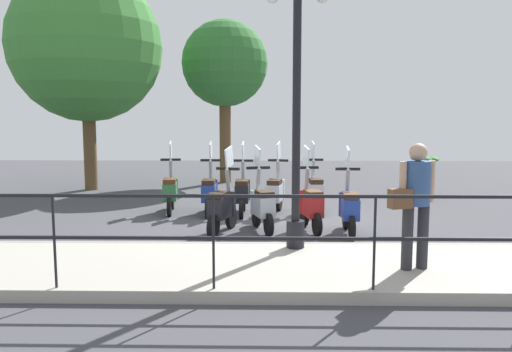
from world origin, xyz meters
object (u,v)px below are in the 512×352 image
at_px(scooter_near_3, 222,206).
at_px(scooter_far_2, 242,192).
at_px(lamp_post_near, 296,124).
at_px(tree_distant, 225,65).
at_px(scooter_far_1, 276,192).
at_px(potted_palm, 424,180).
at_px(scooter_far_3, 210,192).
at_px(scooter_near_0, 349,207).
at_px(scooter_far_4, 170,191).
at_px(pedestrian_with_bag, 415,196).
at_px(scooter_far_0, 315,191).
at_px(scooter_near_1, 311,205).
at_px(scooter_near_2, 262,205).
at_px(tree_large, 86,47).

height_order(scooter_near_3, scooter_far_2, same).
distance_m(lamp_post_near, tree_distant, 8.88).
xyz_separation_m(lamp_post_near, scooter_far_1, (3.28, 0.22, -1.47)).
relative_size(potted_palm, scooter_far_3, 0.69).
bearing_deg(scooter_near_0, scooter_near_3, 91.29).
distance_m(scooter_near_3, scooter_far_1, 2.01).
bearing_deg(scooter_far_4, scooter_far_3, -105.85).
bearing_deg(scooter_near_3, tree_distant, 21.82).
xyz_separation_m(potted_palm, scooter_near_3, (-4.14, 4.85, 0.04)).
height_order(lamp_post_near, potted_palm, lamp_post_near).
height_order(pedestrian_with_bag, scooter_far_0, pedestrian_with_bag).
relative_size(scooter_near_3, scooter_far_3, 1.00).
distance_m(scooter_near_1, scooter_near_2, 0.88).
bearing_deg(scooter_far_2, scooter_far_1, -82.82).
relative_size(pedestrian_with_bag, scooter_far_0, 1.03).
xyz_separation_m(potted_palm, scooter_near_1, (-3.92, 3.27, 0.04)).
height_order(tree_large, scooter_near_1, tree_large).
height_order(pedestrian_with_bag, scooter_near_3, pedestrian_with_bag).
height_order(scooter_near_1, scooter_near_3, same).
bearing_deg(scooter_near_0, pedestrian_with_bag, -169.49).
bearing_deg(pedestrian_with_bag, scooter_far_4, 24.99).
xyz_separation_m(potted_palm, scooter_far_1, (-2.38, 3.87, 0.04)).
bearing_deg(scooter_near_1, scooter_near_3, 86.45).
relative_size(scooter_near_1, scooter_far_3, 1.00).
bearing_deg(scooter_far_1, scooter_near_2, -178.28).
bearing_deg(scooter_far_2, scooter_near_2, -163.52).
relative_size(pedestrian_with_bag, scooter_far_3, 1.03).
bearing_deg(tree_large, scooter_near_2, -136.29).
relative_size(scooter_near_2, scooter_far_0, 1.00).
xyz_separation_m(tree_distant, scooter_near_3, (-7.03, -0.51, -3.19)).
height_order(potted_palm, scooter_near_2, scooter_near_2).
bearing_deg(scooter_far_4, pedestrian_with_bag, -145.30).
height_order(scooter_near_0, scooter_far_0, same).
distance_m(pedestrian_with_bag, scooter_far_3, 5.30).
distance_m(lamp_post_near, scooter_far_2, 3.64).
bearing_deg(scooter_near_2, scooter_near_3, 87.20).
bearing_deg(scooter_far_1, pedestrian_with_bag, -147.51).
distance_m(scooter_near_0, scooter_far_2, 2.59).
bearing_deg(tree_large, scooter_far_1, -124.39).
bearing_deg(scooter_near_3, lamp_post_near, -123.84).
bearing_deg(lamp_post_near, pedestrian_with_bag, -125.90).
bearing_deg(scooter_far_3, potted_palm, -66.01).
bearing_deg(scooter_near_0, scooter_far_2, 50.95).
relative_size(scooter_near_1, scooter_far_4, 1.00).
bearing_deg(potted_palm, scooter_near_3, 130.44).
relative_size(scooter_near_1, scooter_far_0, 1.00).
bearing_deg(scooter_far_4, scooter_near_3, -152.44).
relative_size(lamp_post_near, tree_distant, 0.81).
bearing_deg(scooter_near_1, scooter_far_0, -19.27).
height_order(scooter_near_0, scooter_far_4, same).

